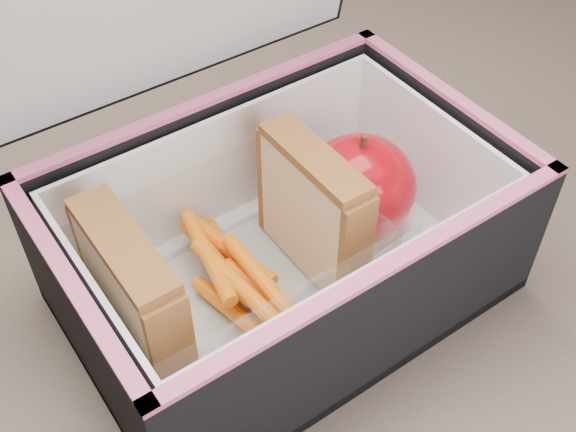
{
  "coord_description": "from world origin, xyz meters",
  "views": [
    {
      "loc": [
        -0.17,
        -0.27,
        1.17
      ],
      "look_at": [
        0.03,
        0.01,
        0.81
      ],
      "focal_mm": 45.0,
      "sensor_mm": 36.0,
      "label": 1
    }
  ],
  "objects": [
    {
      "name": "sandwich_right",
      "position": [
        0.05,
        0.0,
        0.82
      ],
      "size": [
        0.03,
        0.09,
        0.1
      ],
      "color": "#DEBA8D",
      "rests_on": "plastic_tub"
    },
    {
      "name": "sandwich_left",
      "position": [
        -0.09,
        0.0,
        0.82
      ],
      "size": [
        0.03,
        0.1,
        0.11
      ],
      "color": "#DEBA8D",
      "rests_on": "plastic_tub"
    },
    {
      "name": "carrot_sticks",
      "position": [
        -0.01,
        0.01,
        0.78
      ],
      "size": [
        0.05,
        0.14,
        0.03
      ],
      "color": "orange",
      "rests_on": "plastic_tub"
    },
    {
      "name": "kitchen_table",
      "position": [
        0.0,
        0.0,
        0.66
      ],
      "size": [
        1.2,
        0.8,
        0.75
      ],
      "color": "brown",
      "rests_on": "ground"
    },
    {
      "name": "red_apple",
      "position": [
        0.09,
        0.01,
        0.81
      ],
      "size": [
        0.1,
        0.1,
        0.09
      ],
      "rotation": [
        0.0,
        0.0,
        -0.25
      ],
      "color": "#8D010B",
      "rests_on": "paper_napkin"
    },
    {
      "name": "plastic_tub",
      "position": [
        -0.02,
        0.0,
        0.8
      ],
      "size": [
        0.18,
        0.13,
        0.07
      ],
      "primitive_type": null,
      "color": "white",
      "rests_on": "lunch_bag"
    },
    {
      "name": "lunch_bag",
      "position": [
        0.02,
        0.01,
        0.82
      ],
      "size": [
        0.3,
        0.24,
        0.3
      ],
      "color": "black",
      "rests_on": "kitchen_table"
    },
    {
      "name": "paper_napkin",
      "position": [
        0.1,
        0.01,
        0.77
      ],
      "size": [
        0.08,
        0.08,
        0.01
      ],
      "primitive_type": "cube",
      "rotation": [
        0.0,
        0.0,
        0.1
      ],
      "color": "white",
      "rests_on": "lunch_bag"
    }
  ]
}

